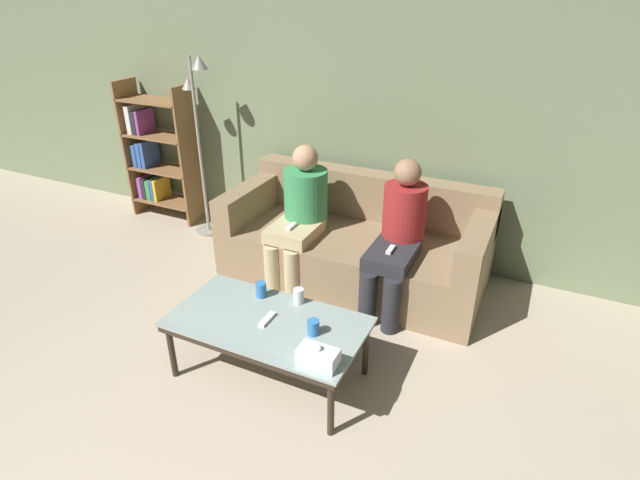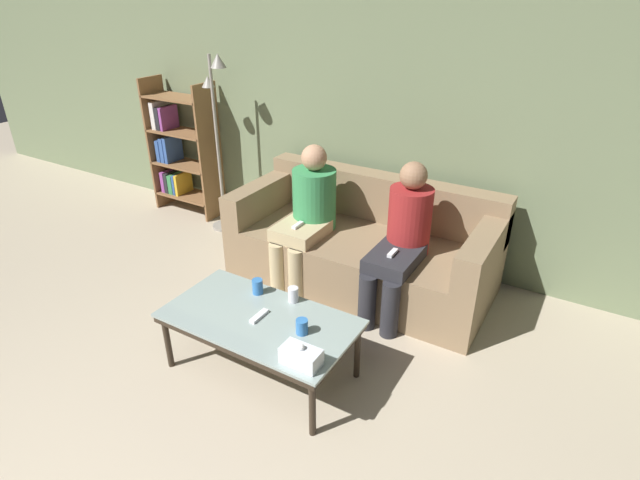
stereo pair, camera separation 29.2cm
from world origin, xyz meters
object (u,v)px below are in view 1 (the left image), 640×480
object	(u,v)px
couch	(356,245)
tissue_box	(318,357)
cup_near_right	(261,290)
bookshelf	(156,155)
standing_lamp	(200,130)
cup_far_center	(299,296)
coffee_table	(268,326)
cup_near_left	(313,327)
seated_person_left_end	(301,211)
seated_person_mid_left	(398,233)
game_remote	(267,319)

from	to	relation	value
couch	tissue_box	xyz separation A→B (m)	(0.40, -1.59, 0.17)
cup_near_right	bookshelf	xyz separation A→B (m)	(-2.16, 1.48, 0.19)
bookshelf	standing_lamp	size ratio (longest dim) A/B	0.82
cup_far_center	standing_lamp	size ratio (longest dim) A/B	0.06
tissue_box	coffee_table	bearing A→B (deg)	153.94
cup_near_left	bookshelf	world-z (taller)	bookshelf
seated_person_left_end	tissue_box	bearing A→B (deg)	-59.45
cup_near_right	couch	bearing A→B (deg)	79.32
coffee_table	cup_near_right	xyz separation A→B (m)	(-0.17, 0.21, 0.09)
cup_near_right	seated_person_left_end	xyz separation A→B (m)	(-0.20, 0.95, 0.14)
couch	seated_person_left_end	distance (m)	0.55
bookshelf	standing_lamp	bearing A→B (deg)	-11.12
cup_near_left	tissue_box	size ratio (longest dim) A/B	0.43
cup_near_left	seated_person_mid_left	xyz separation A→B (m)	(0.15, 1.13, 0.14)
coffee_table	cup_near_left	distance (m)	0.32
tissue_box	cup_near_right	bearing A→B (deg)	145.06
cup_far_center	standing_lamp	bearing A→B (deg)	142.61
couch	cup_far_center	distance (m)	1.12
game_remote	seated_person_left_end	bearing A→B (deg)	107.51
tissue_box	cup_near_left	bearing A→B (deg)	121.68
cup_far_center	game_remote	world-z (taller)	cup_far_center
couch	seated_person_left_end	world-z (taller)	seated_person_left_end
couch	coffee_table	distance (m)	1.37
game_remote	bookshelf	distance (m)	2.89
game_remote	bookshelf	bearing A→B (deg)	144.04
coffee_table	cup_near_left	world-z (taller)	cup_near_left
cup_far_center	game_remote	xyz separation A→B (m)	(-0.08, -0.25, -0.04)
cup_near_left	standing_lamp	world-z (taller)	standing_lamp
cup_near_left	bookshelf	bearing A→B (deg)	147.45
cup_near_right	cup_near_left	bearing A→B (deg)	-23.39
game_remote	coffee_table	bearing A→B (deg)	98.00
coffee_table	tissue_box	size ratio (longest dim) A/B	5.46
couch	cup_near_right	world-z (taller)	couch
cup_near_right	standing_lamp	size ratio (longest dim) A/B	0.06
tissue_box	seated_person_left_end	distance (m)	1.61
cup_near_left	bookshelf	size ratio (longest dim) A/B	0.07
bookshelf	seated_person_left_end	xyz separation A→B (m)	(1.97, -0.53, -0.05)
cup_far_center	coffee_table	bearing A→B (deg)	-108.38
cup_near_right	game_remote	bearing A→B (deg)	-51.40
seated_person_left_end	cup_far_center	bearing A→B (deg)	-63.59
coffee_table	standing_lamp	size ratio (longest dim) A/B	0.70
couch	game_remote	size ratio (longest dim) A/B	14.12
cup_near_right	game_remote	size ratio (longest dim) A/B	0.69
seated_person_left_end	seated_person_mid_left	world-z (taller)	seated_person_mid_left
coffee_table	seated_person_mid_left	world-z (taller)	seated_person_mid_left
bookshelf	seated_person_left_end	bearing A→B (deg)	-15.04
cup_near_left	game_remote	bearing A→B (deg)	-179.07
game_remote	cup_far_center	bearing A→B (deg)	71.62
cup_far_center	tissue_box	bearing A→B (deg)	-52.41
tissue_box	standing_lamp	bearing A→B (deg)	139.34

